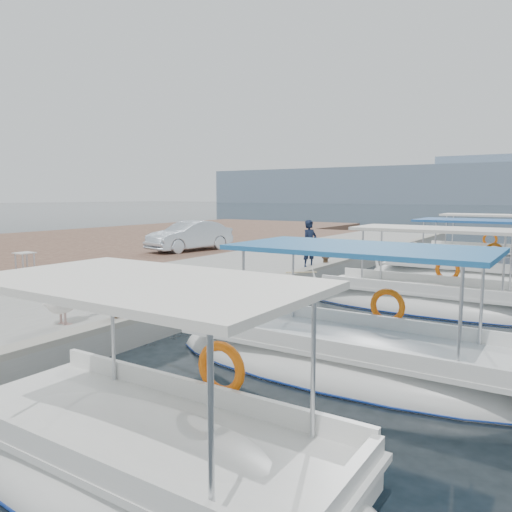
{
  "coord_description": "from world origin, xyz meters",
  "views": [
    {
      "loc": [
        7.39,
        -10.27,
        3.07
      ],
      "look_at": [
        -1.0,
        2.75,
        1.2
      ],
      "focal_mm": 35.0,
      "sensor_mm": 36.0,
      "label": 1
    }
  ],
  "objects_px": {
    "fishing_caique_a": "(141,470)",
    "parked_car": "(190,236)",
    "fishing_caique_d": "(482,277)",
    "fishing_caique_e": "(479,259)",
    "pelican": "(64,298)",
    "fishing_caique_b": "(349,365)",
    "fisherman": "(310,244)",
    "fishing_caique_c": "(427,305)"
  },
  "relations": [
    {
      "from": "fishing_caique_c",
      "to": "fishing_caique_d",
      "type": "height_order",
      "value": "same"
    },
    {
      "from": "fishing_caique_a",
      "to": "fisherman",
      "type": "relative_size",
      "value": 3.48
    },
    {
      "from": "fishing_caique_e",
      "to": "pelican",
      "type": "bearing_deg",
      "value": -104.42
    },
    {
      "from": "fishing_caique_c",
      "to": "fisherman",
      "type": "relative_size",
      "value": 4.07
    },
    {
      "from": "fishing_caique_b",
      "to": "fishing_caique_c",
      "type": "xyz_separation_m",
      "value": [
        -0.08,
        5.72,
        0.0
      ]
    },
    {
      "from": "fishing_caique_a",
      "to": "pelican",
      "type": "xyz_separation_m",
      "value": [
        -4.8,
        2.59,
        0.9
      ]
    },
    {
      "from": "fishing_caique_a",
      "to": "pelican",
      "type": "height_order",
      "value": "fishing_caique_a"
    },
    {
      "from": "fishing_caique_d",
      "to": "fishing_caique_b",
      "type": "bearing_deg",
      "value": -92.5
    },
    {
      "from": "fishing_caique_b",
      "to": "fishing_caique_a",
      "type": "bearing_deg",
      "value": -97.68
    },
    {
      "from": "fishing_caique_a",
      "to": "fisherman",
      "type": "xyz_separation_m",
      "value": [
        -4.19,
        12.35,
        1.24
      ]
    },
    {
      "from": "fishing_caique_d",
      "to": "pelican",
      "type": "distance_m",
      "value": 14.3
    },
    {
      "from": "fisherman",
      "to": "pelican",
      "type": "bearing_deg",
      "value": -165.44
    },
    {
      "from": "fishing_caique_b",
      "to": "pelican",
      "type": "distance_m",
      "value": 5.75
    },
    {
      "from": "fishing_caique_c",
      "to": "fishing_caique_d",
      "type": "xyz_separation_m",
      "value": [
        0.57,
        5.49,
        0.06
      ]
    },
    {
      "from": "fishing_caique_e",
      "to": "parked_car",
      "type": "xyz_separation_m",
      "value": [
        -11.56,
        -7.08,
        1.07
      ]
    },
    {
      "from": "fishing_caique_a",
      "to": "fishing_caique_c",
      "type": "relative_size",
      "value": 0.85
    },
    {
      "from": "fishing_caique_e",
      "to": "fisherman",
      "type": "height_order",
      "value": "fishing_caique_e"
    },
    {
      "from": "fishing_caique_b",
      "to": "fishing_caique_c",
      "type": "bearing_deg",
      "value": 90.85
    },
    {
      "from": "fishing_caique_a",
      "to": "parked_car",
      "type": "bearing_deg",
      "value": 128.63
    },
    {
      "from": "parked_car",
      "to": "fishing_caique_d",
      "type": "bearing_deg",
      "value": 16.51
    },
    {
      "from": "pelican",
      "to": "fishing_caique_b",
      "type": "bearing_deg",
      "value": 18.46
    },
    {
      "from": "fishing_caique_d",
      "to": "parked_car",
      "type": "bearing_deg",
      "value": -174.55
    },
    {
      "from": "fishing_caique_b",
      "to": "fishing_caique_c",
      "type": "distance_m",
      "value": 5.72
    },
    {
      "from": "fishing_caique_a",
      "to": "fishing_caique_b",
      "type": "height_order",
      "value": "same"
    },
    {
      "from": "fishing_caique_e",
      "to": "pelican",
      "type": "xyz_separation_m",
      "value": [
        -4.86,
        -18.89,
        0.9
      ]
    },
    {
      "from": "fishing_caique_e",
      "to": "pelican",
      "type": "relative_size",
      "value": 4.69
    },
    {
      "from": "fishing_caique_a",
      "to": "fishing_caique_c",
      "type": "distance_m",
      "value": 10.12
    },
    {
      "from": "fishing_caique_d",
      "to": "fishing_caique_e",
      "type": "xyz_separation_m",
      "value": [
        -1.02,
        5.88,
        -0.06
      ]
    },
    {
      "from": "fishing_caique_d",
      "to": "fishing_caique_e",
      "type": "bearing_deg",
      "value": 99.86
    },
    {
      "from": "fishing_caique_c",
      "to": "parked_car",
      "type": "distance_m",
      "value": 12.8
    },
    {
      "from": "fishing_caique_a",
      "to": "fishing_caique_b",
      "type": "relative_size",
      "value": 0.83
    },
    {
      "from": "fishing_caique_d",
      "to": "fisherman",
      "type": "xyz_separation_m",
      "value": [
        -5.27,
        -3.24,
        1.18
      ]
    },
    {
      "from": "pelican",
      "to": "parked_car",
      "type": "distance_m",
      "value": 13.58
    },
    {
      "from": "fishing_caique_b",
      "to": "parked_car",
      "type": "xyz_separation_m",
      "value": [
        -12.1,
        10.01,
        1.07
      ]
    },
    {
      "from": "fishing_caique_c",
      "to": "fishing_caique_e",
      "type": "height_order",
      "value": "same"
    },
    {
      "from": "fishing_caique_a",
      "to": "fishing_caique_e",
      "type": "distance_m",
      "value": 21.48
    },
    {
      "from": "fishing_caique_a",
      "to": "pelican",
      "type": "distance_m",
      "value": 5.53
    },
    {
      "from": "fishing_caique_b",
      "to": "fishing_caique_d",
      "type": "distance_m",
      "value": 11.22
    },
    {
      "from": "fishing_caique_a",
      "to": "parked_car",
      "type": "distance_m",
      "value": 18.46
    },
    {
      "from": "fishing_caique_b",
      "to": "parked_car",
      "type": "height_order",
      "value": "fishing_caique_b"
    },
    {
      "from": "parked_car",
      "to": "pelican",
      "type": "bearing_deg",
      "value": -49.34
    },
    {
      "from": "fisherman",
      "to": "fishing_caique_a",
      "type": "bearing_deg",
      "value": -143.14
    }
  ]
}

